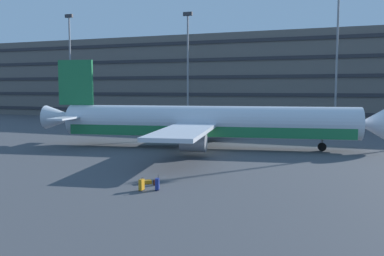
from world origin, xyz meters
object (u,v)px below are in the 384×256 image
at_px(airliner, 204,123).
at_px(suitcase_navy, 157,184).
at_px(suitcase_upright, 142,185).
at_px(backpack_silver, 155,183).
at_px(suitcase_teal, 146,182).

relative_size(airliner, suitcase_navy, 37.98).
xyz_separation_m(suitcase_navy, suitcase_upright, (-0.93, -0.46, -0.02)).
relative_size(suitcase_navy, backpack_silver, 2.13).
distance_m(suitcase_navy, backpack_silver, 1.40).
relative_size(airliner, suitcase_teal, 41.96).
relative_size(suitcase_navy, suitcase_teal, 1.10).
xyz_separation_m(airliner, suitcase_teal, (1.88, -18.33, -2.70)).
bearing_deg(suitcase_upright, suitcase_navy, 26.13).
bearing_deg(suitcase_navy, backpack_silver, 122.56).
height_order(suitcase_navy, backpack_silver, suitcase_navy).
bearing_deg(suitcase_upright, suitcase_teal, 109.35).
distance_m(suitcase_upright, backpack_silver, 1.65).
bearing_deg(backpack_silver, suitcase_navy, -57.44).
distance_m(airliner, suitcase_teal, 18.62).
bearing_deg(suitcase_upright, backpack_silver, 83.49).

